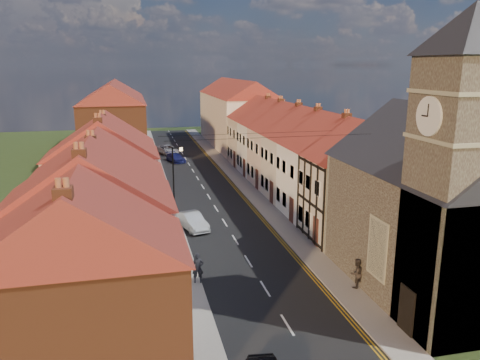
{
  "coord_description": "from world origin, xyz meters",
  "views": [
    {
      "loc": [
        -7.03,
        -17.82,
        12.6
      ],
      "look_at": [
        1.34,
        18.21,
        3.5
      ],
      "focal_mm": 35.0,
      "sensor_mm": 36.0,
      "label": 1
    }
  ],
  "objects_px": {
    "lamppost": "(174,178)",
    "pedestrian_left_b": "(198,268)",
    "church": "(447,193)",
    "car_distant": "(168,150)",
    "car_mid": "(192,221)",
    "pedestrian_right": "(357,273)",
    "pedestrian_left": "(186,263)",
    "car_far": "(176,158)"
  },
  "relations": [
    {
      "from": "lamppost",
      "to": "pedestrian_left_b",
      "type": "distance_m",
      "value": 12.77
    },
    {
      "from": "church",
      "to": "car_distant",
      "type": "xyz_separation_m",
      "value": [
        -11.49,
        46.68,
        -5.23
      ]
    },
    {
      "from": "car_mid",
      "to": "pedestrian_right",
      "type": "relative_size",
      "value": 2.27
    },
    {
      "from": "church",
      "to": "pedestrian_left",
      "type": "relative_size",
      "value": 8.26
    },
    {
      "from": "car_mid",
      "to": "pedestrian_left_b",
      "type": "relative_size",
      "value": 2.18
    },
    {
      "from": "car_mid",
      "to": "pedestrian_left",
      "type": "xyz_separation_m",
      "value": [
        -1.48,
        -8.76,
        0.39
      ]
    },
    {
      "from": "car_far",
      "to": "car_distant",
      "type": "xyz_separation_m",
      "value": [
        -0.61,
        6.08,
        0.08
      ]
    },
    {
      "from": "pedestrian_right",
      "to": "car_mid",
      "type": "bearing_deg",
      "value": -70.82
    },
    {
      "from": "car_far",
      "to": "pedestrian_left",
      "type": "xyz_separation_m",
      "value": [
        -2.75,
        -35.56,
        0.47
      ]
    },
    {
      "from": "car_mid",
      "to": "car_distant",
      "type": "distance_m",
      "value": 32.88
    },
    {
      "from": "car_mid",
      "to": "pedestrian_right",
      "type": "distance_m",
      "value": 14.66
    },
    {
      "from": "church",
      "to": "pedestrian_right",
      "type": "height_order",
      "value": "church"
    },
    {
      "from": "pedestrian_left",
      "to": "pedestrian_left_b",
      "type": "distance_m",
      "value": 1.05
    },
    {
      "from": "car_mid",
      "to": "car_distant",
      "type": "relative_size",
      "value": 0.85
    },
    {
      "from": "pedestrian_right",
      "to": "pedestrian_left_b",
      "type": "xyz_separation_m",
      "value": [
        -8.8,
        2.7,
        0.04
      ]
    },
    {
      "from": "pedestrian_left",
      "to": "lamppost",
      "type": "bearing_deg",
      "value": 86.25
    },
    {
      "from": "pedestrian_right",
      "to": "pedestrian_left_b",
      "type": "height_order",
      "value": "pedestrian_left_b"
    },
    {
      "from": "car_distant",
      "to": "pedestrian_right",
      "type": "xyz_separation_m",
      "value": [
        7.23,
        -45.23,
        0.35
      ]
    },
    {
      "from": "lamppost",
      "to": "car_far",
      "type": "height_order",
      "value": "lamppost"
    },
    {
      "from": "lamppost",
      "to": "pedestrian_left",
      "type": "bearing_deg",
      "value": -92.23
    },
    {
      "from": "car_distant",
      "to": "pedestrian_right",
      "type": "distance_m",
      "value": 45.8
    },
    {
      "from": "pedestrian_left_b",
      "to": "pedestrian_left",
      "type": "bearing_deg",
      "value": 129.6
    },
    {
      "from": "church",
      "to": "car_mid",
      "type": "relative_size",
      "value": 3.83
    },
    {
      "from": "church",
      "to": "pedestrian_left_b",
      "type": "bearing_deg",
      "value": 162.37
    },
    {
      "from": "church",
      "to": "pedestrian_right",
      "type": "xyz_separation_m",
      "value": [
        -4.26,
        1.45,
        -4.88
      ]
    },
    {
      "from": "lamppost",
      "to": "car_mid",
      "type": "height_order",
      "value": "lamppost"
    },
    {
      "from": "church",
      "to": "lamppost",
      "type": "relative_size",
      "value": 2.53
    },
    {
      "from": "car_distant",
      "to": "pedestrian_left_b",
      "type": "bearing_deg",
      "value": -109.25
    },
    {
      "from": "pedestrian_right",
      "to": "pedestrian_left_b",
      "type": "bearing_deg",
      "value": -30.45
    },
    {
      "from": "lamppost",
      "to": "pedestrian_right",
      "type": "distance_m",
      "value": 17.82
    },
    {
      "from": "pedestrian_left",
      "to": "pedestrian_left_b",
      "type": "height_order",
      "value": "pedestrian_left"
    },
    {
      "from": "church",
      "to": "car_far",
      "type": "xyz_separation_m",
      "value": [
        -10.87,
        40.6,
        -5.31
      ]
    },
    {
      "from": "lamppost",
      "to": "church",
      "type": "bearing_deg",
      "value": -51.7
    },
    {
      "from": "church",
      "to": "lamppost",
      "type": "xyz_separation_m",
      "value": [
        -13.17,
        16.68,
        -2.34
      ]
    },
    {
      "from": "pedestrian_left_b",
      "to": "lamppost",
      "type": "bearing_deg",
      "value": 97.67
    },
    {
      "from": "pedestrian_left_b",
      "to": "car_distant",
      "type": "bearing_deg",
      "value": 95.05
    },
    {
      "from": "car_distant",
      "to": "pedestrian_left_b",
      "type": "height_order",
      "value": "pedestrian_left_b"
    },
    {
      "from": "lamppost",
      "to": "pedestrian_left_b",
      "type": "height_order",
      "value": "lamppost"
    },
    {
      "from": "lamppost",
      "to": "car_far",
      "type": "xyz_separation_m",
      "value": [
        2.3,
        23.92,
        -2.97
      ]
    },
    {
      "from": "car_mid",
      "to": "pedestrian_left_b",
      "type": "bearing_deg",
      "value": -110.92
    },
    {
      "from": "church",
      "to": "lamppost",
      "type": "distance_m",
      "value": 21.38
    },
    {
      "from": "car_mid",
      "to": "car_far",
      "type": "bearing_deg",
      "value": 71.76
    }
  ]
}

